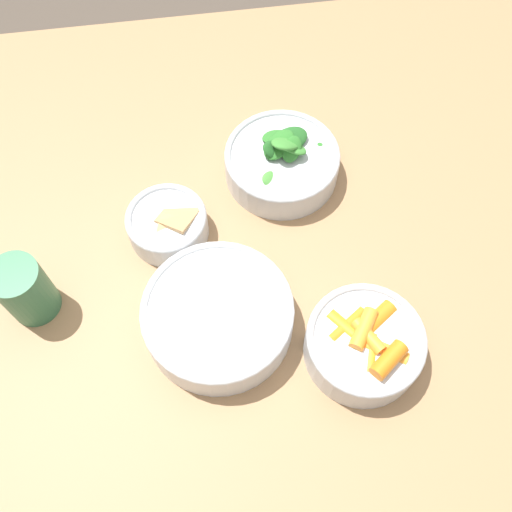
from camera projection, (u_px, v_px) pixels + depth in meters
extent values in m
plane|color=#4C4238|center=(281.00, 384.00, 1.47)|extent=(10.00, 10.00, 0.00)
cube|color=#99724C|center=(299.00, 251.00, 0.84)|extent=(1.13, 1.03, 0.03)
cube|color=olive|center=(457.00, 136.00, 1.41)|extent=(0.06, 0.06, 0.71)
cube|color=olive|center=(42.00, 186.00, 1.34)|extent=(0.06, 0.06, 0.71)
cylinder|color=silver|center=(363.00, 345.00, 0.73)|extent=(0.15, 0.15, 0.05)
torus|color=silver|center=(367.00, 338.00, 0.71)|extent=(0.15, 0.15, 0.01)
cylinder|color=orange|center=(345.00, 328.00, 0.72)|extent=(0.05, 0.05, 0.02)
cylinder|color=orange|center=(386.00, 352.00, 0.70)|extent=(0.06, 0.05, 0.02)
cylinder|color=orange|center=(347.00, 327.00, 0.72)|extent=(0.06, 0.05, 0.02)
cylinder|color=orange|center=(375.00, 321.00, 0.72)|extent=(0.06, 0.05, 0.02)
cylinder|color=orange|center=(371.00, 355.00, 0.70)|extent=(0.03, 0.05, 0.02)
cylinder|color=orange|center=(368.00, 336.00, 0.70)|extent=(0.04, 0.05, 0.02)
cylinder|color=orange|center=(364.00, 329.00, 0.71)|extent=(0.05, 0.06, 0.02)
cylinder|color=orange|center=(389.00, 360.00, 0.68)|extent=(0.05, 0.05, 0.02)
cylinder|color=silver|center=(282.00, 164.00, 0.87)|extent=(0.17, 0.17, 0.05)
torus|color=silver|center=(282.00, 155.00, 0.85)|extent=(0.17, 0.17, 0.01)
ellipsoid|color=#2D7028|center=(292.00, 149.00, 0.83)|extent=(0.04, 0.04, 0.03)
ellipsoid|color=#235B23|center=(290.00, 139.00, 0.85)|extent=(0.07, 0.06, 0.02)
ellipsoid|color=#3D8433|center=(290.00, 149.00, 0.84)|extent=(0.04, 0.05, 0.04)
ellipsoid|color=#4C933D|center=(273.00, 180.00, 0.83)|extent=(0.04, 0.04, 0.04)
ellipsoid|color=#2D7028|center=(279.00, 145.00, 0.84)|extent=(0.07, 0.06, 0.03)
ellipsoid|color=#2D7028|center=(277.00, 136.00, 0.87)|extent=(0.07, 0.06, 0.03)
ellipsoid|color=#235B23|center=(274.00, 149.00, 0.84)|extent=(0.04, 0.03, 0.04)
ellipsoid|color=#3D8433|center=(284.00, 144.00, 0.83)|extent=(0.07, 0.07, 0.05)
ellipsoid|color=#4C933D|center=(289.00, 133.00, 0.88)|extent=(0.04, 0.03, 0.02)
ellipsoid|color=#2D7028|center=(317.00, 158.00, 0.86)|extent=(0.05, 0.06, 0.03)
ellipsoid|color=#3D8433|center=(292.00, 147.00, 0.83)|extent=(0.05, 0.05, 0.03)
cylinder|color=silver|center=(218.00, 317.00, 0.75)|extent=(0.20, 0.20, 0.05)
torus|color=silver|center=(217.00, 309.00, 0.72)|extent=(0.20, 0.20, 0.01)
cylinder|color=#936042|center=(219.00, 319.00, 0.75)|extent=(0.18, 0.18, 0.03)
ellipsoid|color=#A36B4C|center=(228.00, 374.00, 0.69)|extent=(0.01, 0.01, 0.01)
ellipsoid|color=#A36B4C|center=(265.00, 340.00, 0.71)|extent=(0.01, 0.01, 0.01)
ellipsoid|color=#A36B4C|center=(206.00, 303.00, 0.74)|extent=(0.01, 0.01, 0.01)
ellipsoid|color=#A36B4C|center=(177.00, 279.00, 0.76)|extent=(0.01, 0.01, 0.01)
ellipsoid|color=#AD7551|center=(205.00, 329.00, 0.73)|extent=(0.01, 0.01, 0.01)
ellipsoid|color=#A36B4C|center=(243.00, 297.00, 0.75)|extent=(0.01, 0.01, 0.01)
ellipsoid|color=#A36B4C|center=(274.00, 314.00, 0.73)|extent=(0.01, 0.01, 0.01)
ellipsoid|color=#A36B4C|center=(283.00, 308.00, 0.74)|extent=(0.01, 0.01, 0.01)
ellipsoid|color=#AD7551|center=(243.00, 272.00, 0.76)|extent=(0.01, 0.01, 0.01)
ellipsoid|color=#A36B4C|center=(204.00, 273.00, 0.76)|extent=(0.01, 0.01, 0.01)
ellipsoid|color=#AD7551|center=(280.00, 333.00, 0.72)|extent=(0.01, 0.01, 0.01)
ellipsoid|color=#A36B4C|center=(234.00, 345.00, 0.72)|extent=(0.01, 0.01, 0.01)
cylinder|color=tan|center=(208.00, 303.00, 0.74)|extent=(0.03, 0.03, 0.01)
cylinder|color=beige|center=(194.00, 279.00, 0.76)|extent=(0.03, 0.03, 0.01)
cylinder|color=#E0A88E|center=(254.00, 329.00, 0.72)|extent=(0.03, 0.03, 0.01)
cylinder|color=silver|center=(168.00, 225.00, 0.82)|extent=(0.12, 0.12, 0.04)
torus|color=silver|center=(166.00, 218.00, 0.80)|extent=(0.12, 0.12, 0.01)
cube|color=tan|center=(162.00, 230.00, 0.81)|extent=(0.06, 0.06, 0.02)
cube|color=tan|center=(165.00, 221.00, 0.81)|extent=(0.06, 0.07, 0.02)
cube|color=tan|center=(163.00, 213.00, 0.81)|extent=(0.05, 0.05, 0.01)
cube|color=tan|center=(171.00, 230.00, 0.80)|extent=(0.05, 0.05, 0.02)
cube|color=tan|center=(178.00, 215.00, 0.80)|extent=(0.07, 0.07, 0.02)
cylinder|color=#336B47|center=(25.00, 290.00, 0.74)|extent=(0.07, 0.07, 0.10)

